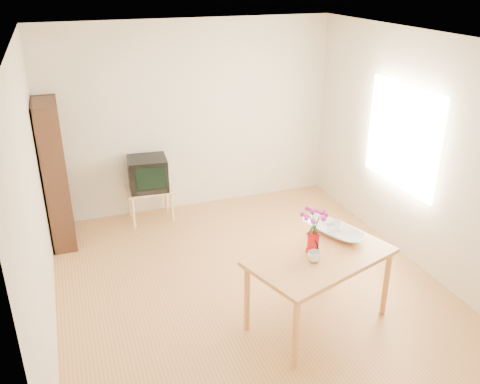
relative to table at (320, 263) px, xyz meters
name	(u,v)px	position (x,y,z in m)	size (l,w,h in m)	color
room	(253,175)	(-0.38, 0.78, 0.64)	(4.50, 4.50, 4.50)	#AF763E
table	(320,263)	(0.00, 0.00, 0.00)	(1.52, 1.16, 0.75)	#C58243
tv_stand	(149,193)	(-1.11, 2.75, -0.28)	(0.60, 0.45, 0.46)	#DCB47C
bookshelf	(56,179)	(-2.25, 2.53, 0.18)	(0.28, 0.70, 1.80)	#321C10
pitcher	(313,243)	(-0.05, 0.08, 0.17)	(0.13, 0.21, 0.20)	red
flowers	(315,219)	(-0.04, 0.08, 0.42)	(0.22, 0.22, 0.31)	#E335B1
mug	(314,256)	(-0.11, -0.07, 0.13)	(0.12, 0.12, 0.10)	white
bowl	(334,214)	(0.31, 0.33, 0.30)	(0.45, 0.45, 0.43)	white
teacup_a	(330,219)	(0.27, 0.33, 0.26)	(0.07, 0.07, 0.06)	white
teacup_b	(337,216)	(0.36, 0.35, 0.26)	(0.08, 0.08, 0.07)	white
television	(148,173)	(-1.11, 2.76, 0.02)	(0.53, 0.50, 0.43)	black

